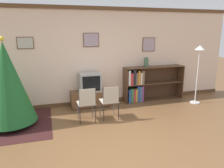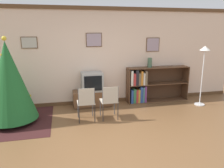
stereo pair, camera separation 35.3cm
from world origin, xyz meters
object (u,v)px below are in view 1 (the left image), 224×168
(television, at_px, (90,82))
(folding_chair_right, at_px, (110,100))
(folding_chair_left, at_px, (87,102))
(standing_lamp, at_px, (199,59))
(christmas_tree, at_px, (7,83))
(bookshelf, at_px, (144,84))
(vase, at_px, (146,62))
(tv_console, at_px, (90,99))

(television, xyz_separation_m, folding_chair_right, (0.28, -1.00, -0.23))
(folding_chair_left, bearing_deg, folding_chair_right, 0.00)
(television, bearing_deg, standing_lamp, -10.80)
(christmas_tree, height_order, standing_lamp, christmas_tree)
(christmas_tree, distance_m, television, 2.08)
(folding_chair_left, distance_m, standing_lamp, 3.40)
(folding_chair_left, height_order, bookshelf, bookshelf)
(television, bearing_deg, folding_chair_left, -105.39)
(television, distance_m, standing_lamp, 3.11)
(television, relative_size, folding_chair_left, 0.70)
(folding_chair_right, relative_size, vase, 2.96)
(standing_lamp, bearing_deg, bookshelf, 155.24)
(folding_chair_left, xyz_separation_m, folding_chair_right, (0.55, 0.00, 0.00))
(tv_console, distance_m, standing_lamp, 3.23)
(folding_chair_right, bearing_deg, christmas_tree, 172.41)
(folding_chair_right, height_order, vase, vase)
(christmas_tree, xyz_separation_m, tv_console, (1.94, 0.71, -0.75))
(christmas_tree, height_order, folding_chair_left, christmas_tree)
(vase, bearing_deg, standing_lamp, -26.94)
(television, bearing_deg, vase, 2.94)
(tv_console, xyz_separation_m, television, (0.00, -0.00, 0.48))
(bookshelf, bearing_deg, christmas_tree, -167.87)
(bookshelf, bearing_deg, television, -177.94)
(television, bearing_deg, christmas_tree, -159.91)
(tv_console, xyz_separation_m, vase, (1.70, 0.08, 0.94))
(folding_chair_left, height_order, standing_lamp, standing_lamp)
(folding_chair_left, height_order, folding_chair_right, same)
(christmas_tree, distance_m, bookshelf, 3.68)
(bookshelf, relative_size, vase, 6.70)
(tv_console, relative_size, folding_chair_right, 1.30)
(vase, bearing_deg, bookshelf, -157.91)
(tv_console, height_order, bookshelf, bookshelf)
(christmas_tree, relative_size, bookshelf, 1.05)
(folding_chair_left, distance_m, bookshelf, 2.19)
(bookshelf, bearing_deg, tv_console, -178.03)
(christmas_tree, bearing_deg, tv_console, 20.16)
(tv_console, relative_size, bookshelf, 0.57)
(television, distance_m, bookshelf, 1.65)
(standing_lamp, bearing_deg, folding_chair_right, -171.02)
(tv_console, relative_size, folding_chair_left, 1.30)
(christmas_tree, distance_m, folding_chair_right, 2.29)
(christmas_tree, distance_m, standing_lamp, 4.95)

